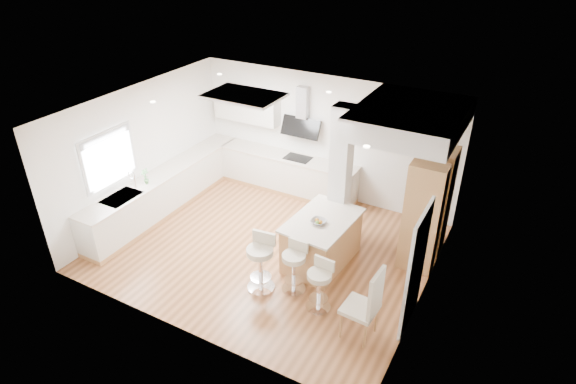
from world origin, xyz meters
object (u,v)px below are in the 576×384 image
Objects in this scene: bar_stool_b at (294,264)px; bar_stool_a at (261,259)px; bar_stool_c at (320,283)px; dining_chair at (368,303)px; peninsula at (322,240)px.

bar_stool_a is at bearing -154.77° from bar_stool_b.
bar_stool_a is 1.10m from bar_stool_c.
bar_stool_b is (0.52, 0.23, -0.07)m from bar_stool_a.
dining_chair is at bearing -12.63° from bar_stool_a.
peninsula is at bearing 138.88° from dining_chair.
bar_stool_b is at bearing 18.05° from bar_stool_a.
bar_stool_c is at bearing -18.90° from bar_stool_b.
bar_stool_b is 0.61m from bar_stool_c.
dining_chair reaches higher than bar_stool_c.
peninsula is 1.32m from bar_stool_a.
dining_chair is at bearing -11.07° from bar_stool_c.
bar_stool_a is at bearing -173.94° from bar_stool_c.
bar_stool_b is (-0.07, -0.94, 0.06)m from peninsula.
bar_stool_b is at bearing 166.44° from dining_chair.
peninsula is 1.69× the size of bar_stool_b.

